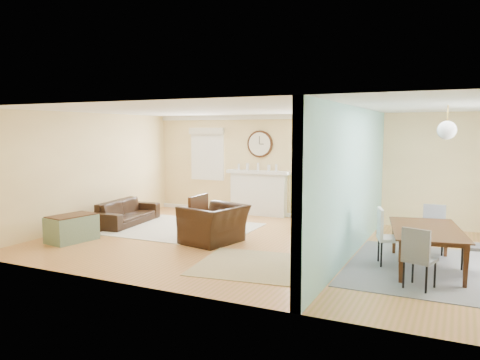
# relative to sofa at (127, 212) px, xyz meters

# --- Properties ---
(floor) EXTENTS (9.00, 9.00, 0.00)m
(floor) POSITION_rel_sofa_xyz_m (3.85, -0.48, -0.28)
(floor) COLOR #AC7834
(floor) RESTS_ON ground
(wall_back) EXTENTS (9.00, 0.02, 2.60)m
(wall_back) POSITION_rel_sofa_xyz_m (3.85, 2.52, 1.02)
(wall_back) COLOR #D7B67A
(wall_back) RESTS_ON ground
(wall_front) EXTENTS (9.00, 0.02, 2.60)m
(wall_front) POSITION_rel_sofa_xyz_m (3.85, -3.48, 1.02)
(wall_front) COLOR #D7B67A
(wall_front) RESTS_ON ground
(wall_left) EXTENTS (0.02, 6.00, 2.60)m
(wall_left) POSITION_rel_sofa_xyz_m (-0.65, -0.48, 1.02)
(wall_left) COLOR #D7B67A
(wall_left) RESTS_ON ground
(ceiling) EXTENTS (9.00, 6.00, 0.02)m
(ceiling) POSITION_rel_sofa_xyz_m (3.85, -0.48, 2.32)
(ceiling) COLOR white
(ceiling) RESTS_ON wall_back
(partition) EXTENTS (0.17, 6.00, 2.60)m
(partition) POSITION_rel_sofa_xyz_m (5.36, -0.20, 1.08)
(partition) COLOR #D7B67A
(partition) RESTS_ON ground
(fireplace) EXTENTS (1.70, 0.30, 1.17)m
(fireplace) POSITION_rel_sofa_xyz_m (2.35, 2.40, 0.32)
(fireplace) COLOR white
(fireplace) RESTS_ON ground
(wall_clock) EXTENTS (0.70, 0.07, 0.70)m
(wall_clock) POSITION_rel_sofa_xyz_m (2.35, 2.49, 1.57)
(wall_clock) COLOR #3E210E
(wall_clock) RESTS_ON wall_back
(window_left) EXTENTS (1.05, 0.13, 1.42)m
(window_left) POSITION_rel_sofa_xyz_m (0.80, 2.47, 1.38)
(window_left) COLOR white
(window_left) RESTS_ON wall_back
(window_right) EXTENTS (1.05, 0.13, 1.42)m
(window_right) POSITION_rel_sofa_xyz_m (3.90, 2.47, 1.38)
(window_right) COLOR white
(window_right) RESTS_ON wall_back
(pendant) EXTENTS (0.30, 0.30, 0.55)m
(pendant) POSITION_rel_sofa_xyz_m (6.85, -0.48, 1.92)
(pendant) COLOR gold
(pendant) RESTS_ON ceiling
(rug_cream) EXTENTS (2.98, 2.60, 0.02)m
(rug_cream) POSITION_rel_sofa_xyz_m (1.55, 0.08, -0.27)
(rug_cream) COLOR beige
(rug_cream) RESTS_ON floor
(rug_jute) EXTENTS (2.36, 2.03, 0.01)m
(rug_jute) POSITION_rel_sofa_xyz_m (4.24, -1.81, -0.27)
(rug_jute) COLOR tan
(rug_jute) RESTS_ON floor
(rug_grey) EXTENTS (2.41, 3.02, 0.01)m
(rug_grey) POSITION_rel_sofa_xyz_m (6.67, -0.83, -0.27)
(rug_grey) COLOR slate
(rug_grey) RESTS_ON floor
(sofa) EXTENTS (0.97, 1.99, 0.56)m
(sofa) POSITION_rel_sofa_xyz_m (0.00, 0.00, 0.00)
(sofa) COLOR black
(sofa) RESTS_ON floor
(eames_chair) EXTENTS (1.22, 1.33, 0.74)m
(eames_chair) POSITION_rel_sofa_xyz_m (2.76, -0.75, 0.09)
(eames_chair) COLOR black
(eames_chair) RESTS_ON floor
(green_chair) EXTENTS (1.09, 1.10, 0.72)m
(green_chair) POSITION_rel_sofa_xyz_m (4.24, 1.71, 0.08)
(green_chair) COLOR #017142
(green_chair) RESTS_ON floor
(trunk) EXTENTS (0.71, 1.00, 0.53)m
(trunk) POSITION_rel_sofa_xyz_m (0.14, -1.85, -0.02)
(trunk) COLOR gray
(trunk) RESTS_ON floor
(credenza) EXTENTS (0.47, 1.37, 0.80)m
(credenza) POSITION_rel_sofa_xyz_m (5.02, 1.30, 0.12)
(credenza) COLOR #A77D47
(credenza) RESTS_ON floor
(tv) EXTENTS (0.18, 1.11, 0.64)m
(tv) POSITION_rel_sofa_xyz_m (5.00, 1.30, 0.84)
(tv) COLOR black
(tv) RESTS_ON credenza
(garden_stool) EXTENTS (0.35, 0.35, 0.52)m
(garden_stool) POSITION_rel_sofa_xyz_m (5.06, 0.21, -0.02)
(garden_stool) COLOR white
(garden_stool) RESTS_ON floor
(potted_plant) EXTENTS (0.44, 0.41, 0.40)m
(potted_plant) POSITION_rel_sofa_xyz_m (5.06, 0.21, 0.44)
(potted_plant) COLOR #337F33
(potted_plant) RESTS_ON garden_stool
(dining_table) EXTENTS (1.36, 2.02, 0.66)m
(dining_table) POSITION_rel_sofa_xyz_m (6.67, -0.83, 0.05)
(dining_table) COLOR #3E210E
(dining_table) RESTS_ON floor
(dining_chair_n) EXTENTS (0.39, 0.39, 0.86)m
(dining_chair_n) POSITION_rel_sofa_xyz_m (6.68, 0.23, 0.23)
(dining_chair_n) COLOR slate
(dining_chair_n) RESTS_ON floor
(dining_chair_s) EXTENTS (0.48, 0.48, 0.87)m
(dining_chair_s) POSITION_rel_sofa_xyz_m (6.62, -1.88, 0.23)
(dining_chair_s) COLOR slate
(dining_chair_s) RESTS_ON floor
(dining_chair_w) EXTENTS (0.52, 0.52, 0.94)m
(dining_chair_w) POSITION_rel_sofa_xyz_m (6.10, -0.87, 0.27)
(dining_chair_w) COLOR white
(dining_chair_w) RESTS_ON floor
(dining_chair_e) EXTENTS (0.47, 0.47, 0.92)m
(dining_chair_e) POSITION_rel_sofa_xyz_m (7.35, -0.84, 0.26)
(dining_chair_e) COLOR slate
(dining_chair_e) RESTS_ON floor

